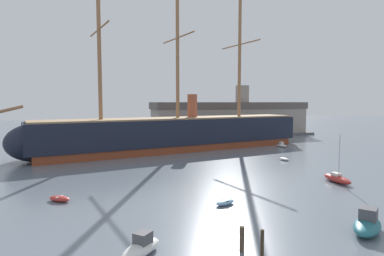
% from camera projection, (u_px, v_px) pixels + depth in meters
% --- Properties ---
extents(tall_ship, '(73.90, 20.59, 35.76)m').
position_uv_depth(tall_ship, '(178.00, 133.00, 72.12)').
color(tall_ship, brown).
rests_on(tall_ship, ground).
extents(motorboat_foreground_left, '(3.84, 3.70, 1.58)m').
position_uv_depth(motorboat_foreground_left, '(141.00, 247.00, 22.83)').
color(motorboat_foreground_left, silver).
rests_on(motorboat_foreground_left, ground).
extents(motorboat_foreground_right, '(5.09, 4.41, 2.02)m').
position_uv_depth(motorboat_foreground_right, '(367.00, 224.00, 26.73)').
color(motorboat_foreground_right, '#236670').
rests_on(motorboat_foreground_right, ground).
extents(dinghy_near_centre, '(2.59, 1.75, 0.56)m').
position_uv_depth(dinghy_near_centre, '(225.00, 202.00, 33.91)').
color(dinghy_near_centre, '#7FB2D6').
rests_on(dinghy_near_centre, ground).
extents(dinghy_mid_left, '(2.71, 2.49, 0.61)m').
position_uv_depth(dinghy_mid_left, '(60.00, 199.00, 35.10)').
color(dinghy_mid_left, '#B22D28').
rests_on(dinghy_mid_left, ground).
extents(sailboat_mid_right, '(1.89, 5.12, 6.54)m').
position_uv_depth(sailboat_mid_right, '(337.00, 178.00, 43.40)').
color(sailboat_mid_right, '#B22D28').
rests_on(sailboat_mid_right, ground).
extents(dinghy_alongside_stern, '(1.40, 2.29, 0.50)m').
position_uv_depth(dinghy_alongside_stern, '(284.00, 159.00, 59.67)').
color(dinghy_alongside_stern, silver).
rests_on(dinghy_alongside_stern, ground).
extents(motorboat_far_right, '(1.62, 3.12, 1.25)m').
position_uv_depth(motorboat_far_right, '(282.00, 145.00, 77.48)').
color(motorboat_far_right, silver).
rests_on(motorboat_far_right, ground).
extents(mooring_piling_left_pair, '(0.38, 0.38, 1.87)m').
position_uv_depth(mooring_piling_left_pair, '(242.00, 239.00, 23.28)').
color(mooring_piling_left_pair, '#4C3D2D').
rests_on(mooring_piling_left_pair, ground).
extents(mooring_piling_right_pair, '(0.24, 0.24, 2.21)m').
position_uv_depth(mooring_piling_right_pair, '(262.00, 246.00, 21.83)').
color(mooring_piling_right_pair, '#382B1E').
rests_on(mooring_piling_right_pair, ground).
extents(dockside_warehouse_right, '(54.47, 14.06, 16.17)m').
position_uv_depth(dockside_warehouse_right, '(230.00, 119.00, 103.41)').
color(dockside_warehouse_right, '#565659').
rests_on(dockside_warehouse_right, ground).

